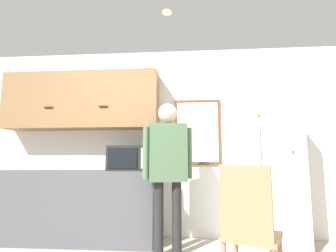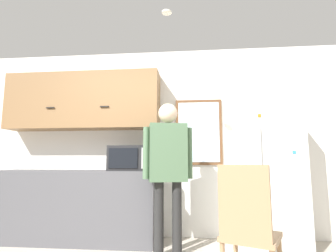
# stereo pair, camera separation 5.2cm
# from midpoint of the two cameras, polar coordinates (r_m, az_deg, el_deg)

# --- Properties ---
(back_wall) EXTENTS (6.00, 0.06, 2.70)m
(back_wall) POSITION_cam_midpoint_polar(r_m,az_deg,el_deg) (3.86, -1.82, -3.11)
(back_wall) COLOR white
(back_wall) RESTS_ON ground_plane
(counter) EXTENTS (2.24, 0.62, 0.92)m
(counter) POSITION_cam_midpoint_polar(r_m,az_deg,el_deg) (3.86, -19.38, -15.92)
(counter) COLOR #4C4C51
(counter) RESTS_ON ground_plane
(upper_cabinets) EXTENTS (2.24, 0.37, 0.82)m
(upper_cabinets) POSITION_cam_midpoint_polar(r_m,az_deg,el_deg) (4.04, -17.65, 5.09)
(upper_cabinets) COLOR olive
(microwave) EXTENTS (0.52, 0.39, 0.32)m
(microwave) POSITION_cam_midpoint_polar(r_m,az_deg,el_deg) (3.47, -7.74, -6.99)
(microwave) COLOR #232326
(microwave) RESTS_ON counter
(person) EXTENTS (0.57, 0.31, 1.72)m
(person) POSITION_cam_midpoint_polar(r_m,az_deg,el_deg) (3.07, 0.47, -7.42)
(person) COLOR black
(person) RESTS_ON ground_plane
(refrigerator) EXTENTS (0.68, 0.73, 1.90)m
(refrigerator) POSITION_cam_midpoint_polar(r_m,az_deg,el_deg) (3.56, 21.59, -8.62)
(refrigerator) COLOR white
(refrigerator) RESTS_ON ground_plane
(chair) EXTENTS (0.57, 0.57, 1.01)m
(chair) POSITION_cam_midpoint_polar(r_m,az_deg,el_deg) (2.34, 17.66, -19.75)
(chair) COLOR #997551
(chair) RESTS_ON ground_plane
(window) EXTENTS (0.66, 0.05, 0.94)m
(window) POSITION_cam_midpoint_polar(r_m,az_deg,el_deg) (3.80, 7.10, -1.30)
(window) COLOR brown
(ceiling_light) EXTENTS (0.11, 0.11, 0.01)m
(ceiling_light) POSITION_cam_midpoint_polar(r_m,az_deg,el_deg) (3.17, 0.23, 23.50)
(ceiling_light) COLOR white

